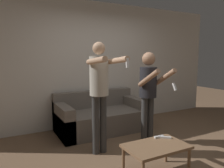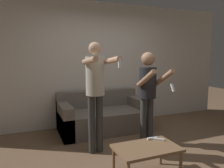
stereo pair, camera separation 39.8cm
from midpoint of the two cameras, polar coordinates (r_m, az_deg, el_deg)
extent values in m
plane|color=brown|center=(3.58, 5.89, -18.09)|extent=(14.00, 14.00, 0.00)
cube|color=silver|center=(4.92, -6.28, 5.16)|extent=(6.40, 0.06, 2.70)
cube|color=slate|center=(4.56, -5.27, -9.54)|extent=(1.79, 0.93, 0.43)
cube|color=slate|center=(4.81, -7.11, -3.84)|extent=(1.79, 0.16, 0.36)
cube|color=slate|center=(4.30, -15.25, -9.44)|extent=(0.20, 0.93, 0.62)
cube|color=slate|center=(4.88, 3.43, -7.17)|extent=(0.20, 0.93, 0.62)
cylinder|color=#383838|center=(3.48, -7.64, -10.61)|extent=(0.11, 0.11, 0.93)
cylinder|color=#383838|center=(3.53, -5.61, -10.34)|extent=(0.11, 0.11, 0.93)
cylinder|color=beige|center=(3.35, -6.82, 2.07)|extent=(0.29, 0.29, 0.60)
sphere|color=tan|center=(3.34, -6.93, 9.25)|extent=(0.19, 0.19, 0.19)
cylinder|color=tan|center=(3.02, -7.93, 6.06)|extent=(0.08, 0.56, 0.13)
cylinder|color=tan|center=(3.15, -2.24, 6.18)|extent=(0.08, 0.56, 0.13)
cube|color=white|center=(2.91, 0.13, 5.55)|extent=(0.04, 0.04, 0.13)
cylinder|color=#383838|center=(3.91, 5.53, -9.44)|extent=(0.11, 0.11, 0.82)
cylinder|color=#383838|center=(3.98, 7.15, -9.15)|extent=(0.11, 0.11, 0.82)
cylinder|color=#232328|center=(3.80, 6.49, 0.44)|extent=(0.30, 0.30, 0.52)
sphere|color=#A87A5B|center=(3.78, 6.58, 6.55)|extent=(0.23, 0.23, 0.23)
cylinder|color=#A87A5B|center=(3.51, 6.40, 1.49)|extent=(0.08, 0.50, 0.33)
cylinder|color=#A87A5B|center=(3.71, 10.69, 1.73)|extent=(0.08, 0.50, 0.33)
cube|color=white|center=(3.55, 12.99, -0.74)|extent=(0.04, 0.09, 0.13)
cube|color=#846042|center=(2.92, 7.58, -15.95)|extent=(0.81, 0.51, 0.04)
cylinder|color=#846042|center=(3.07, 15.82, -19.11)|extent=(0.04, 0.04, 0.37)
cylinder|color=#846042|center=(3.00, -1.03, -19.47)|extent=(0.04, 0.04, 0.37)
cylinder|color=#846042|center=(3.36, 10.57, -16.54)|extent=(0.04, 0.04, 0.37)
cube|color=white|center=(3.15, 10.27, -13.64)|extent=(0.14, 0.12, 0.02)
cube|color=white|center=(3.16, 8.60, -13.51)|extent=(0.15, 0.04, 0.02)
camera|label=1|loc=(0.20, -92.86, -0.37)|focal=35.00mm
camera|label=2|loc=(0.20, 87.14, 0.37)|focal=35.00mm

